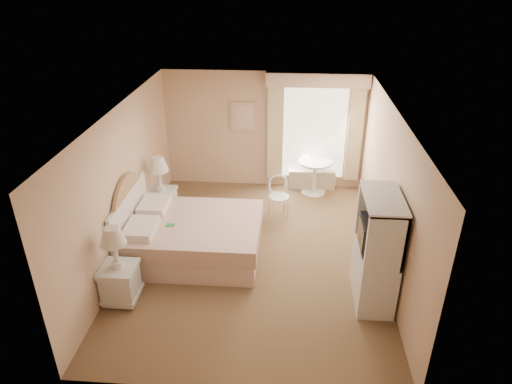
# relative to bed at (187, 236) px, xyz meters

# --- Properties ---
(room) EXTENTS (4.21, 5.51, 2.51)m
(room) POSITION_rel_bed_xyz_m (1.12, 0.06, 0.88)
(room) COLOR brown
(room) RESTS_ON ground
(window) EXTENTS (2.05, 0.22, 2.51)m
(window) POSITION_rel_bed_xyz_m (2.17, 2.72, 0.97)
(window) COLOR white
(window) RESTS_ON room
(framed_art) EXTENTS (0.52, 0.04, 0.62)m
(framed_art) POSITION_rel_bed_xyz_m (0.67, 2.78, 1.18)
(framed_art) COLOR tan
(framed_art) RESTS_ON room
(bed) EXTENTS (2.20, 1.73, 1.53)m
(bed) POSITION_rel_bed_xyz_m (0.00, 0.00, 0.00)
(bed) COLOR #D59C8A
(bed) RESTS_ON room
(nightstand_near) EXTENTS (0.50, 0.50, 1.22)m
(nightstand_near) POSITION_rel_bed_xyz_m (-0.72, -1.22, 0.09)
(nightstand_near) COLOR silver
(nightstand_near) RESTS_ON room
(nightstand_far) EXTENTS (0.52, 0.52, 1.27)m
(nightstand_far) POSITION_rel_bed_xyz_m (-0.72, 1.13, 0.11)
(nightstand_far) COLOR silver
(nightstand_far) RESTS_ON room
(round_table) EXTENTS (0.70, 0.70, 0.74)m
(round_table) POSITION_rel_bed_xyz_m (2.20, 2.46, 0.12)
(round_table) COLOR silver
(round_table) RESTS_ON room
(cafe_chair) EXTENTS (0.47, 0.47, 0.81)m
(cafe_chair) POSITION_rel_bed_xyz_m (1.47, 1.48, 0.10)
(cafe_chair) COLOR silver
(cafe_chair) RESTS_ON room
(armoire) EXTENTS (0.51, 1.01, 1.68)m
(armoire) POSITION_rel_bed_xyz_m (2.93, -0.88, 0.33)
(armoire) COLOR silver
(armoire) RESTS_ON room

